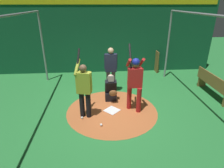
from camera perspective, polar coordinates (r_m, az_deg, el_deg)
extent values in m
plane|color=#287A38|center=(6.24, 0.00, -8.03)|extent=(26.58, 26.58, 0.00)
cylinder|color=#B76033|center=(6.24, 0.00, -8.00)|extent=(2.94, 2.94, 0.01)
cube|color=white|center=(6.24, 0.00, -7.93)|extent=(0.59, 0.59, 0.01)
cylinder|color=maroon|center=(6.05, 8.11, -4.86)|extent=(0.15, 0.15, 0.83)
cylinder|color=maroon|center=(6.21, 5.21, -3.93)|extent=(0.15, 0.15, 0.83)
cube|color=#B21E1E|center=(5.83, 6.97, 1.93)|extent=(0.22, 0.44, 0.62)
cylinder|color=#B21E1E|center=(5.82, 8.92, 6.46)|extent=(0.50, 0.09, 0.39)
cylinder|color=#B21E1E|center=(5.74, 5.05, 6.42)|extent=(0.50, 0.09, 0.39)
sphere|color=brown|center=(5.68, 7.18, 6.00)|extent=(0.21, 0.21, 0.21)
sphere|color=navy|center=(5.67, 7.21, 6.57)|extent=(0.24, 0.24, 0.24)
cylinder|color=black|center=(5.82, 5.56, 8.11)|extent=(0.54, 0.06, 0.73)
cube|color=black|center=(6.86, -0.40, -3.50)|extent=(0.40, 0.40, 0.30)
cube|color=black|center=(6.66, -0.38, -0.74)|extent=(0.31, 0.40, 0.49)
sphere|color=beige|center=(6.51, -0.38, 1.93)|extent=(0.23, 0.23, 0.23)
cube|color=gray|center=(6.41, -0.31, 1.60)|extent=(0.03, 0.21, 0.21)
ellipsoid|color=brown|center=(6.46, 0.33, -2.77)|extent=(0.12, 0.28, 0.22)
cylinder|color=#4C4C51|center=(7.34, 0.43, 0.74)|extent=(0.15, 0.15, 0.85)
cylinder|color=#4C4C51|center=(7.33, -1.13, 0.69)|extent=(0.15, 0.15, 0.85)
cube|color=#1E2338|center=(7.08, -0.36, 6.41)|extent=(0.22, 0.42, 0.67)
cylinder|color=#1E2338|center=(7.08, 1.27, 6.86)|extent=(0.09, 0.09, 0.57)
cylinder|color=#1E2338|center=(7.05, -2.01, 6.79)|extent=(0.09, 0.09, 0.57)
sphere|color=tan|center=(6.96, -0.37, 10.02)|extent=(0.22, 0.22, 0.22)
cylinder|color=black|center=(5.78, -7.12, -6.32)|extent=(0.15, 0.15, 0.81)
cylinder|color=black|center=(5.84, -9.02, -6.13)|extent=(0.15, 0.15, 0.81)
cube|color=#9BA332|center=(5.49, -8.50, 0.40)|extent=(0.31, 0.46, 0.64)
cylinder|color=#9BA332|center=(5.41, -6.50, 0.76)|extent=(0.09, 0.09, 0.54)
cylinder|color=#9BA332|center=(5.49, -10.49, 5.06)|extent=(0.48, 0.20, 0.42)
sphere|color=brown|center=(5.33, -8.78, 4.72)|extent=(0.21, 0.21, 0.21)
cylinder|color=black|center=(5.53, -10.30, 6.42)|extent=(0.46, 0.17, 0.74)
cube|color=#145133|center=(9.35, -1.89, 13.90)|extent=(0.20, 10.58, 3.42)
cube|color=yellow|center=(9.12, -1.99, 23.50)|extent=(0.03, 10.37, 0.20)
cylinder|color=gray|center=(8.70, -20.05, 10.17)|extent=(0.08, 0.08, 2.94)
cylinder|color=gray|center=(8.96, 16.49, 10.97)|extent=(0.08, 0.08, 2.94)
cylinder|color=gray|center=(5.80, -29.39, 17.45)|extent=(5.78, 0.07, 0.07)
cylinder|color=gray|center=(6.17, 27.56, 17.98)|extent=(5.78, 0.07, 0.07)
cube|color=olive|center=(9.82, 13.20, 6.65)|extent=(0.58, 0.04, 1.05)
cylinder|color=tan|center=(10.03, 13.17, 6.49)|extent=(0.06, 0.15, 0.88)
cylinder|color=tan|center=(9.92, 13.37, 6.30)|extent=(0.06, 0.15, 0.88)
cylinder|color=black|center=(9.81, 13.58, 6.11)|extent=(0.06, 0.13, 0.89)
cylinder|color=olive|center=(9.71, 13.78, 5.88)|extent=(0.06, 0.13, 0.89)
cube|color=olive|center=(8.02, 28.58, -0.25)|extent=(1.95, 0.36, 0.05)
cube|color=olive|center=(7.86, 27.91, 1.22)|extent=(1.95, 0.04, 0.40)
cube|color=olive|center=(8.77, 25.48, 0.64)|extent=(0.08, 0.32, 0.40)
sphere|color=white|center=(5.53, -3.29, -12.18)|extent=(0.07, 0.07, 0.07)
sphere|color=white|center=(5.89, -9.03, -9.98)|extent=(0.07, 0.07, 0.07)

